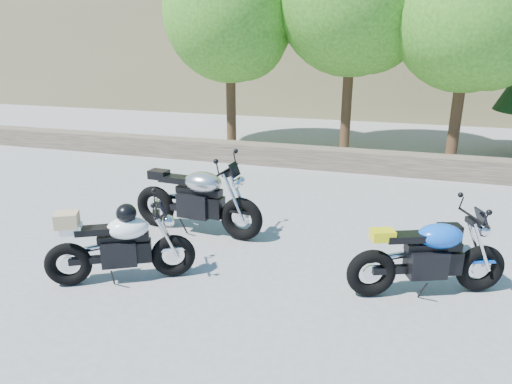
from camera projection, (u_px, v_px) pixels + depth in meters
ground at (222, 261)px, 6.50m from camera, size 90.00×90.00×0.00m
stone_wall at (302, 157)px, 11.41m from camera, size 22.00×0.55×0.50m
tree_decid_left at (232, 17)px, 12.52m from camera, size 3.67×3.67×5.62m
tree_decid_right at (475, 19)px, 10.65m from camera, size 3.54×3.54×5.41m
silver_bike at (197, 200)px, 7.32m from camera, size 2.29×0.72×1.15m
white_bike at (120, 244)px, 5.83m from camera, size 1.74×1.03×1.05m
blue_bike at (429, 257)px, 5.54m from camera, size 1.91×0.94×1.01m
backpack at (448, 239)px, 6.73m from camera, size 0.37×0.35×0.43m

